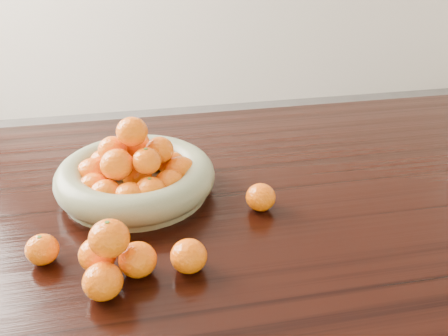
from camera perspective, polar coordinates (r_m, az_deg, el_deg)
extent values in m
cube|color=black|center=(1.13, 0.74, -3.91)|extent=(2.00, 1.00, 0.04)
cylinder|color=gray|center=(1.14, -9.95, -2.39)|extent=(0.32, 0.32, 0.02)
torus|color=gray|center=(1.13, -10.09, -0.93)|extent=(0.35, 0.35, 0.07)
ellipsoid|color=orange|center=(1.12, -5.02, -0.38)|extent=(0.07, 0.07, 0.07)
ellipsoid|color=orange|center=(1.16, -5.96, 0.42)|extent=(0.06, 0.06, 0.06)
ellipsoid|color=orange|center=(1.19, -7.33, 1.34)|extent=(0.07, 0.07, 0.07)
ellipsoid|color=orange|center=(1.21, -9.29, 1.64)|extent=(0.07, 0.07, 0.06)
ellipsoid|color=orange|center=(1.20, -11.98, 1.19)|extent=(0.07, 0.07, 0.07)
ellipsoid|color=orange|center=(1.18, -13.51, 0.49)|extent=(0.07, 0.07, 0.07)
ellipsoid|color=orange|center=(1.15, -14.80, -0.56)|extent=(0.07, 0.07, 0.07)
ellipsoid|color=orange|center=(1.10, -14.66, -2.12)|extent=(0.06, 0.06, 0.06)
ellipsoid|color=orange|center=(1.06, -13.31, -2.96)|extent=(0.07, 0.07, 0.06)
ellipsoid|color=orange|center=(1.04, -10.73, -3.33)|extent=(0.07, 0.07, 0.06)
ellipsoid|color=orange|center=(1.05, -8.39, -2.80)|extent=(0.07, 0.07, 0.07)
ellipsoid|color=orange|center=(1.07, -6.26, -1.88)|extent=(0.07, 0.07, 0.06)
ellipsoid|color=orange|center=(1.12, -9.94, -0.81)|extent=(0.07, 0.07, 0.06)
ellipsoid|color=orange|center=(1.11, -7.38, 2.04)|extent=(0.06, 0.06, 0.06)
ellipsoid|color=orange|center=(1.15, -10.06, 2.83)|extent=(0.06, 0.06, 0.06)
ellipsoid|color=orange|center=(1.13, -12.59, 2.02)|extent=(0.07, 0.07, 0.06)
ellipsoid|color=orange|center=(1.07, -12.13, 0.39)|extent=(0.07, 0.07, 0.07)
ellipsoid|color=orange|center=(1.06, -8.83, 0.78)|extent=(0.06, 0.06, 0.06)
ellipsoid|color=orange|center=(1.09, -10.47, 4.11)|extent=(0.07, 0.07, 0.06)
ellipsoid|color=orange|center=(0.86, -13.68, -12.48)|extent=(0.07, 0.07, 0.06)
ellipsoid|color=orange|center=(0.89, -9.83, -10.29)|extent=(0.07, 0.07, 0.06)
ellipsoid|color=orange|center=(0.92, -14.26, -9.58)|extent=(0.07, 0.07, 0.06)
ellipsoid|color=orange|center=(0.86, -12.98, -7.84)|extent=(0.07, 0.07, 0.06)
ellipsoid|color=orange|center=(0.97, -20.07, -8.74)|extent=(0.06, 0.06, 0.06)
ellipsoid|color=orange|center=(0.89, -4.05, -10.00)|extent=(0.07, 0.07, 0.06)
ellipsoid|color=orange|center=(1.06, 4.21, -3.35)|extent=(0.06, 0.06, 0.06)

